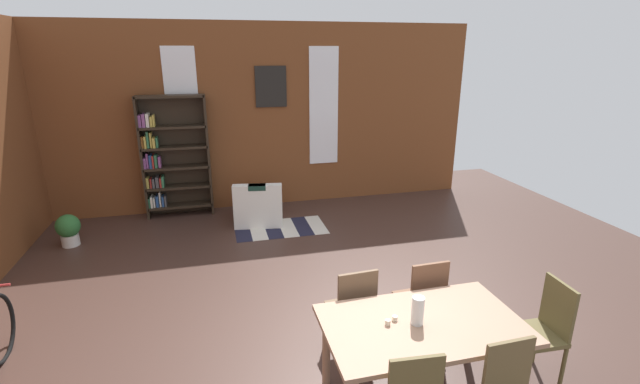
# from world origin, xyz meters

# --- Properties ---
(ground_plane) EXTENTS (11.37, 11.37, 0.00)m
(ground_plane) POSITION_xyz_m (0.00, 0.00, 0.00)
(ground_plane) COLOR #432D26
(back_wall_brick) EXTENTS (8.21, 0.12, 3.32)m
(back_wall_brick) POSITION_xyz_m (0.00, 4.43, 1.66)
(back_wall_brick) COLOR brown
(back_wall_brick) RESTS_ON ground
(window_pane_0) EXTENTS (0.55, 0.02, 2.16)m
(window_pane_0) POSITION_xyz_m (-1.26, 4.36, 1.83)
(window_pane_0) COLOR white
(window_pane_1) EXTENTS (0.55, 0.02, 2.16)m
(window_pane_1) POSITION_xyz_m (1.26, 4.36, 1.83)
(window_pane_1) COLOR white
(dining_table) EXTENTS (1.60, 0.94, 0.76)m
(dining_table) POSITION_xyz_m (0.71, -0.94, 0.67)
(dining_table) COLOR #A17960
(dining_table) RESTS_ON ground
(vase_on_table) EXTENTS (0.10, 0.10, 0.24)m
(vase_on_table) POSITION_xyz_m (0.65, -0.94, 0.88)
(vase_on_table) COLOR silver
(vase_on_table) RESTS_ON dining_table
(tealight_candle_0) EXTENTS (0.04, 0.04, 0.04)m
(tealight_candle_0) POSITION_xyz_m (0.42, -0.90, 0.79)
(tealight_candle_0) COLOR silver
(tealight_candle_0) RESTS_ON dining_table
(tealight_candle_1) EXTENTS (0.04, 0.04, 0.04)m
(tealight_candle_1) POSITION_xyz_m (0.50, -0.86, 0.78)
(tealight_candle_1) COLOR silver
(tealight_candle_1) RESTS_ON dining_table
(dining_chair_far_left) EXTENTS (0.42, 0.42, 0.95)m
(dining_chair_far_left) POSITION_xyz_m (0.35, -0.24, 0.51)
(dining_chair_far_left) COLOR brown
(dining_chair_far_left) RESTS_ON ground
(dining_chair_far_right) EXTENTS (0.41, 0.41, 0.95)m
(dining_chair_far_right) POSITION_xyz_m (1.07, -0.24, 0.51)
(dining_chair_far_right) COLOR brown
(dining_chair_far_right) RESTS_ON ground
(dining_chair_head_right) EXTENTS (0.42, 0.42, 0.95)m
(dining_chair_head_right) POSITION_xyz_m (1.88, -0.94, 0.51)
(dining_chair_head_right) COLOR brown
(dining_chair_head_right) RESTS_ON ground
(bookshelf_tall) EXTENTS (1.14, 0.30, 2.12)m
(bookshelf_tall) POSITION_xyz_m (-1.53, 4.19, 1.06)
(bookshelf_tall) COLOR #2D2319
(bookshelf_tall) RESTS_ON ground
(armchair_white) EXTENTS (0.91, 0.91, 0.75)m
(armchair_white) POSITION_xyz_m (-0.12, 3.48, 0.28)
(armchair_white) COLOR white
(armchair_white) RESTS_ON ground
(potted_plant_by_shelf) EXTENTS (0.35, 0.35, 0.49)m
(potted_plant_by_shelf) POSITION_xyz_m (-3.02, 3.20, 0.27)
(potted_plant_by_shelf) COLOR silver
(potted_plant_by_shelf) RESTS_ON ground
(striped_rug) EXTENTS (1.49, 0.84, 0.01)m
(striped_rug) POSITION_xyz_m (0.19, 3.09, 0.00)
(striped_rug) COLOR #1E1E33
(striped_rug) RESTS_ON ground
(framed_picture) EXTENTS (0.56, 0.03, 0.72)m
(framed_picture) POSITION_xyz_m (0.28, 4.36, 2.21)
(framed_picture) COLOR black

